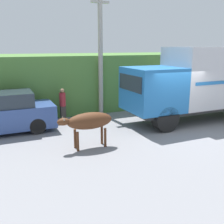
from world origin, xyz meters
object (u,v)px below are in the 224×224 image
at_px(cargo_truck, 203,81).
at_px(parked_suv, 2,114).
at_px(utility_pole, 100,51).
at_px(brown_cow, 89,121).
at_px(pedestrian_on_hill, 63,103).

height_order(cargo_truck, parked_suv, cargo_truck).
relative_size(cargo_truck, parked_suv, 1.74).
bearing_deg(utility_pole, cargo_truck, -33.83).
relative_size(brown_cow, utility_pole, 0.31).
xyz_separation_m(parked_suv, pedestrian_on_hill, (2.72, 0.72, 0.07)).
relative_size(brown_cow, pedestrian_on_hill, 1.24).
bearing_deg(parked_suv, brown_cow, -45.08).
distance_m(parked_suv, pedestrian_on_hill, 2.81).
bearing_deg(brown_cow, parked_suv, 130.12).
height_order(parked_suv, pedestrian_on_hill, parked_suv).
bearing_deg(cargo_truck, pedestrian_on_hill, 156.42).
bearing_deg(cargo_truck, parked_suv, 166.76).
height_order(parked_suv, utility_pole, utility_pole).
relative_size(parked_suv, pedestrian_on_hill, 2.69).
xyz_separation_m(cargo_truck, parked_suv, (-9.02, 1.72, -1.09)).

